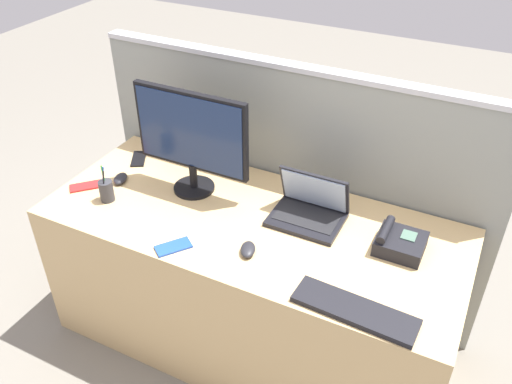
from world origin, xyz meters
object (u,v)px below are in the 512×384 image
object	(u,v)px
desktop_monitor	(191,136)
cell_phone_red_case	(86,186)
desk_phone	(399,242)
computer_mouse_left_hand	(248,249)
cell_phone_black_slab	(139,159)
laptop	(310,207)
pen_cup	(106,190)
cell_phone_blue_case	(173,247)
computer_mouse_right_hand	(120,179)
keyboard_main	(355,310)

from	to	relation	value
desktop_monitor	cell_phone_red_case	distance (m)	0.59
desk_phone	computer_mouse_left_hand	distance (m)	0.61
cell_phone_black_slab	laptop	bearing A→B (deg)	-33.48
desktop_monitor	pen_cup	size ratio (longest dim) A/B	3.10
cell_phone_blue_case	computer_mouse_left_hand	bearing A→B (deg)	58.14
cell_phone_black_slab	cell_phone_red_case	size ratio (longest dim) A/B	0.97
laptop	computer_mouse_right_hand	distance (m)	0.94
pen_cup	cell_phone_red_case	distance (m)	0.17
desk_phone	cell_phone_blue_case	size ratio (longest dim) A/B	1.30
cell_phone_blue_case	cell_phone_black_slab	bearing A→B (deg)	174.66
keyboard_main	computer_mouse_left_hand	world-z (taller)	computer_mouse_left_hand
laptop	computer_mouse_right_hand	bearing A→B (deg)	-171.28
keyboard_main	computer_mouse_left_hand	distance (m)	0.50
keyboard_main	cell_phone_black_slab	size ratio (longest dim) A/B	3.03
keyboard_main	computer_mouse_left_hand	bearing A→B (deg)	169.51
desk_phone	cell_phone_blue_case	world-z (taller)	desk_phone
computer_mouse_left_hand	pen_cup	xyz separation A→B (m)	(-0.75, 0.04, 0.04)
laptop	keyboard_main	size ratio (longest dim) A/B	0.69
keyboard_main	cell_phone_black_slab	world-z (taller)	keyboard_main
pen_cup	cell_phone_red_case	world-z (taller)	pen_cup
computer_mouse_right_hand	pen_cup	world-z (taller)	pen_cup
laptop	keyboard_main	distance (m)	0.57
cell_phone_blue_case	computer_mouse_right_hand	bearing A→B (deg)	-173.54
cell_phone_blue_case	cell_phone_red_case	world-z (taller)	same
computer_mouse_right_hand	pen_cup	bearing A→B (deg)	-92.75
pen_cup	cell_phone_black_slab	xyz separation A→B (m)	(-0.09, 0.35, -0.05)
desk_phone	cell_phone_red_case	distance (m)	1.47
keyboard_main	cell_phone_blue_case	world-z (taller)	keyboard_main
desktop_monitor	computer_mouse_left_hand	distance (m)	0.59
keyboard_main	cell_phone_red_case	world-z (taller)	keyboard_main
keyboard_main	desk_phone	bearing A→B (deg)	85.68
computer_mouse_left_hand	desktop_monitor	bearing A→B (deg)	123.73
laptop	computer_mouse_right_hand	xyz separation A→B (m)	(-0.93, -0.14, -0.04)
cell_phone_red_case	cell_phone_black_slab	bearing A→B (deg)	121.66
pen_cup	laptop	bearing A→B (deg)	18.38
cell_phone_black_slab	keyboard_main	bearing A→B (deg)	-50.79
pen_cup	cell_phone_red_case	xyz separation A→B (m)	(-0.16, 0.04, -0.05)
desktop_monitor	desk_phone	distance (m)	1.01
keyboard_main	cell_phone_red_case	size ratio (longest dim) A/B	2.93
cell_phone_black_slab	pen_cup	bearing A→B (deg)	-105.42
cell_phone_black_slab	cell_phone_red_case	xyz separation A→B (m)	(-0.07, -0.32, 0.00)
desk_phone	pen_cup	xyz separation A→B (m)	(-1.29, -0.26, 0.02)
desk_phone	cell_phone_black_slab	bearing A→B (deg)	175.88
laptop	pen_cup	distance (m)	0.93
laptop	cell_phone_black_slab	xyz separation A→B (m)	(-0.97, 0.06, -0.05)
desk_phone	cell_phone_blue_case	distance (m)	0.92
computer_mouse_right_hand	cell_phone_blue_case	distance (m)	0.59
cell_phone_blue_case	cell_phone_black_slab	world-z (taller)	same
desk_phone	computer_mouse_right_hand	size ratio (longest dim) A/B	1.91
desk_phone	computer_mouse_left_hand	bearing A→B (deg)	-151.61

